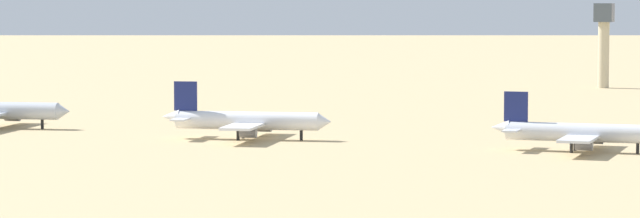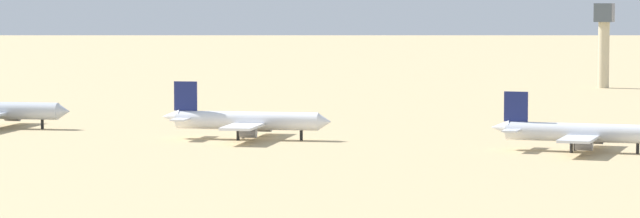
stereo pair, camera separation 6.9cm
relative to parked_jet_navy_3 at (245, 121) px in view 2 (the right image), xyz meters
name	(u,v)px [view 2 (the right image)]	position (x,y,z in m)	size (l,w,h in m)	color
ground	(263,139)	(2.81, 1.83, -3.51)	(4000.00, 4000.00, 0.00)	tan
parked_jet_navy_3	(245,121)	(0.00, 0.00, 0.00)	(32.37, 27.57, 10.71)	white
parked_jet_navy_4	(579,133)	(62.44, -1.30, -0.18)	(30.72, 25.75, 10.16)	silver
control_tower	(604,37)	(35.43, 180.34, 11.15)	(5.20, 5.20, 24.29)	#C6B793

